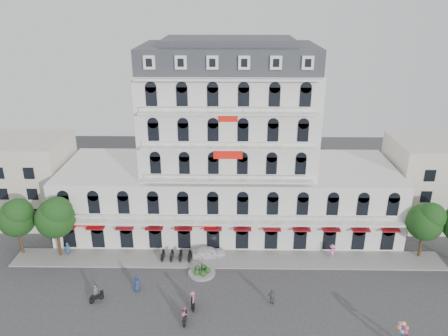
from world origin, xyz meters
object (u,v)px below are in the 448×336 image
(rider_west, at_px, (96,294))
(rider_center, at_px, (193,300))
(rider_southwest, at_px, (185,315))
(parked_car, at_px, (208,252))
(balloon_vendor, at_px, (405,335))

(rider_west, xyz_separation_m, rider_center, (10.40, -0.95, 0.21))
(rider_center, bearing_deg, rider_southwest, -22.05)
(parked_car, relative_size, rider_center, 2.03)
(parked_car, xyz_separation_m, rider_center, (-1.18, -9.62, 0.37))
(parked_car, distance_m, rider_west, 14.47)
(parked_car, height_order, rider_west, rider_west)
(rider_center, distance_m, balloon_vendor, 20.69)
(rider_southwest, relative_size, balloon_vendor, 0.80)
(rider_west, bearing_deg, balloon_vendor, -52.97)
(rider_southwest, relative_size, rider_center, 0.94)
(parked_car, bearing_deg, rider_center, 164.28)
(parked_car, xyz_separation_m, balloon_vendor, (18.90, -14.64, 0.62))
(rider_west, distance_m, rider_southwest, 10.29)
(rider_west, bearing_deg, rider_southwest, -59.96)
(balloon_vendor, bearing_deg, rider_southwest, 172.36)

